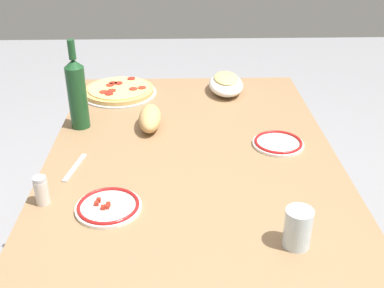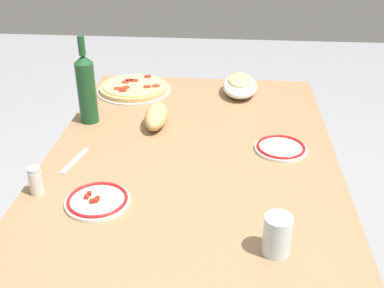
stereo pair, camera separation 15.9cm
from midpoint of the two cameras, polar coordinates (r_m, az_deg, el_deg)
The scene contains 10 objects.
dining_table at distance 1.67m, azimuth 2.74°, elevation -4.33°, with size 1.41×0.98×0.75m.
pepperoni_pizza at distance 2.10m, azimuth -4.94°, elevation 6.75°, with size 0.33×0.33×0.03m.
baked_pasta_dish at distance 2.08m, azimuth 8.06°, elevation 7.07°, with size 0.24×0.15×0.08m.
wine_bottle at distance 1.79m, azimuth -10.24°, elevation 6.69°, with size 0.07×0.07×0.33m.
water_glass at distance 1.19m, azimuth 14.15°, elevation -10.81°, with size 0.07×0.07×0.11m, color silver.
side_plate_near at distance 1.66m, azimuth 13.47°, elevation -0.52°, with size 0.18×0.18×0.02m.
side_plate_far at distance 1.36m, azimuth -8.14°, elevation -6.91°, with size 0.19×0.19×0.02m.
bread_loaf at distance 1.77m, azimuth -1.80°, elevation 3.33°, with size 0.20×0.08×0.08m, color tan.
spice_shaker at distance 1.42m, azimuth -15.47°, elevation -4.44°, with size 0.04×0.04×0.09m.
fork_left at distance 1.58m, azimuth -11.28°, elevation -2.06°, with size 0.17×0.02×0.01m, color #B7B7BC.
Camera 2 is at (-1.39, -0.12, 1.55)m, focal length 43.89 mm.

